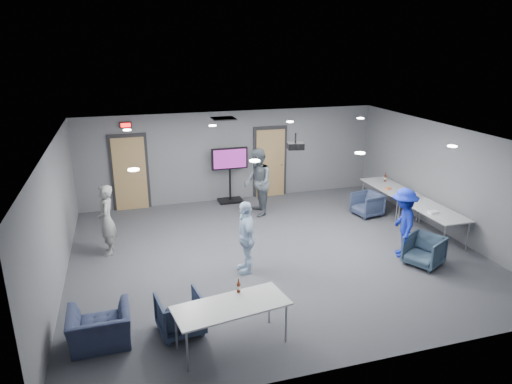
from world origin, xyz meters
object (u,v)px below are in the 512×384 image
object	(u,v)px
person_c	(246,237)
chair_right_c	(424,251)
chair_front_b	(100,328)
bottle_right	(385,178)
chair_right_a	(367,204)
tv_stand	(230,172)
table_right_b	(433,211)
person_b	(258,182)
chair_front_a	(180,314)
projector	(295,146)
bottle_front	(239,287)
person_a	(106,220)
table_front_left	(231,307)
table_right_a	(390,188)
person_d	(403,223)

from	to	relation	value
person_c	chair_right_c	distance (m)	3.87
chair_front_b	bottle_right	xyz separation A→B (m)	(7.88, 4.55, 0.52)
chair_right_a	tv_stand	bearing A→B (deg)	-133.35
table_right_b	bottle_right	xyz separation A→B (m)	(0.15, 2.41, 0.14)
person_b	tv_stand	distance (m)	1.37
chair_front_a	tv_stand	distance (m)	6.60
person_b	bottle_right	distance (m)	3.82
chair_right_c	bottle_right	xyz separation A→B (m)	(1.25, 3.64, 0.50)
person_b	chair_front_b	size ratio (longest dim) A/B	1.98
person_c	projector	world-z (taller)	projector
table_right_b	bottle_front	bearing A→B (deg)	113.50
person_a	table_right_b	xyz separation A→B (m)	(7.63, -1.31, -0.12)
bottle_front	tv_stand	size ratio (longest dim) A/B	0.15
table_front_left	projector	distance (m)	4.40
table_right_b	person_c	bearing A→B (deg)	94.73
chair_front_a	table_front_left	distance (m)	1.01
chair_right_c	table_right_b	world-z (taller)	table_right_b
person_c	chair_front_b	size ratio (longest dim) A/B	1.64
person_a	bottle_front	bearing A→B (deg)	30.16
chair_right_a	projector	bearing A→B (deg)	-75.67
chair_front_b	tv_stand	size ratio (longest dim) A/B	0.57
table_right_a	tv_stand	world-z (taller)	tv_stand
table_right_a	chair_right_a	bearing A→B (deg)	99.42
table_right_b	person_b	bearing A→B (deg)	53.40
person_c	person_a	bearing A→B (deg)	-119.42
person_b	table_right_b	world-z (taller)	person_b
chair_right_a	bottle_right	bearing A→B (deg)	115.09
table_right_b	tv_stand	size ratio (longest dim) A/B	1.16
person_b	projector	world-z (taller)	projector
chair_front_b	bottle_front	bearing A→B (deg)	172.38
person_d	person_a	bearing A→B (deg)	-83.93
person_a	table_right_b	world-z (taller)	person_a
chair_front_a	bottle_right	size ratio (longest dim) A/B	2.76
chair_right_a	chair_front_a	distance (m)	6.93
person_b	chair_right_a	world-z (taller)	person_b
chair_right_c	tv_stand	bearing A→B (deg)	-177.95
person_a	chair_front_b	xyz separation A→B (m)	(-0.10, -3.45, -0.50)
person_a	table_right_b	bearing A→B (deg)	80.98
person_c	tv_stand	size ratio (longest dim) A/B	0.93
person_b	person_d	distance (m)	4.14
chair_front_b	table_front_left	world-z (taller)	table_front_left
person_b	projector	bearing A→B (deg)	10.36
chair_front_b	table_right_b	world-z (taller)	table_right_b
person_c	chair_front_b	xyz separation A→B (m)	(-2.87, -1.74, -0.47)
person_a	chair_front_a	size ratio (longest dim) A/B	2.22
person_d	table_right_b	bearing A→B (deg)	141.03
table_right_b	projector	distance (m)	3.87
person_d	projector	size ratio (longest dim) A/B	3.81
person_a	chair_front_a	xyz separation A→B (m)	(1.16, -3.45, -0.48)
person_b	table_front_left	size ratio (longest dim) A/B	0.99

